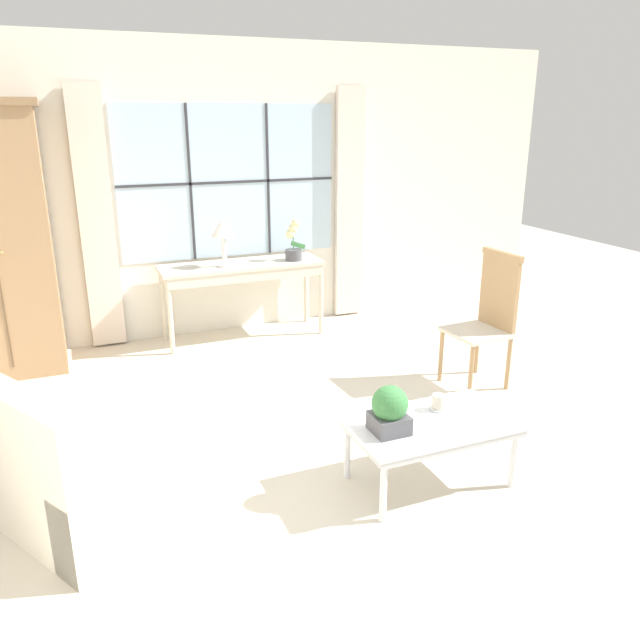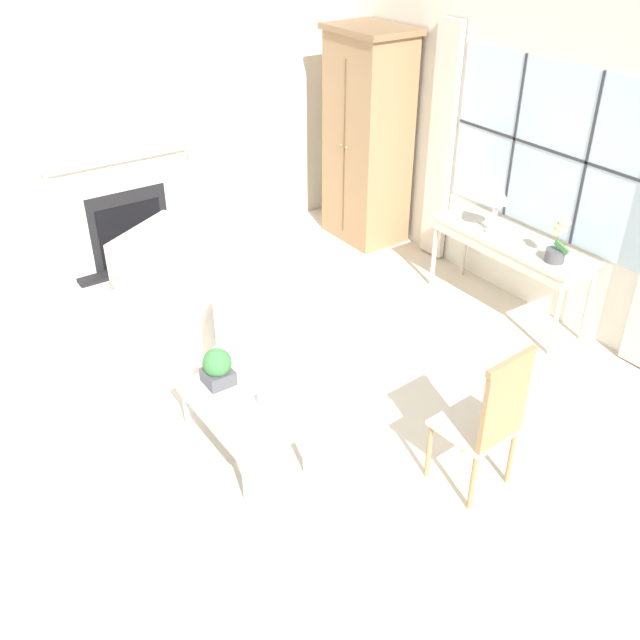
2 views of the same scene
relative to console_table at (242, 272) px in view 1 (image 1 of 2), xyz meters
The scene contains 10 objects.
ground_plane 2.77m from the console_table, 90.01° to the right, with size 14.00×14.00×0.00m, color beige.
wall_back_windowed 0.79m from the console_table, 90.09° to the left, with size 7.20×0.14×2.80m.
console_table is the anchor object (origin of this frame).
table_lamp 0.47m from the console_table, 159.62° to the right, with size 0.23×0.23×0.46m.
potted_orchid 0.57m from the console_table, ahead, with size 0.21×0.16×0.40m.
armchair_upholstered 3.00m from the console_table, 121.05° to the right, with size 1.21×1.18×0.86m.
side_chair_wooden 2.39m from the console_table, 50.35° to the right, with size 0.47×0.47×1.10m.
coffee_table 2.98m from the console_table, 83.89° to the right, with size 0.97×0.56×0.42m.
potted_plant_small 2.97m from the console_table, 89.62° to the right, with size 0.21×0.21×0.28m.
pillar_candle 2.88m from the console_table, 81.44° to the right, with size 0.11×0.11×0.11m.
Camera 1 is at (-1.55, -3.04, 2.13)m, focal length 35.00 mm.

